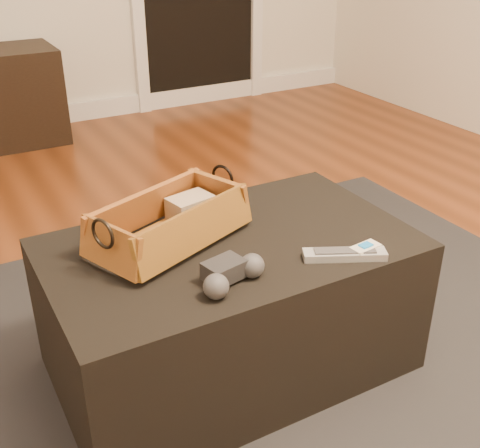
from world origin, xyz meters
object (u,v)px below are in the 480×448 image
tv_remote (169,237)px  cream_gadget (365,250)px  wicker_basket (170,224)px  ottoman (231,306)px  silver_remote (345,254)px  game_controller (230,273)px

tv_remote → cream_gadget: tv_remote is taller
wicker_basket → cream_gadget: bearing=-36.9°
ottoman → silver_remote: silver_remote is taller
wicker_basket → cream_gadget: wicker_basket is taller
tv_remote → game_controller: (0.06, -0.24, 0.00)m
tv_remote → game_controller: size_ratio=1.18×
wicker_basket → tv_remote: bearing=-121.4°
silver_remote → game_controller: bearing=173.8°
cream_gadget → tv_remote: bearing=146.2°
silver_remote → cream_gadget: size_ratio=2.52×
ottoman → cream_gadget: 0.43m
game_controller → cream_gadget: size_ratio=2.32×
ottoman → game_controller: 0.32m
game_controller → silver_remote: (0.32, -0.03, -0.02)m
ottoman → wicker_basket: size_ratio=2.03×
ottoman → silver_remote: 0.38m
silver_remote → tv_remote: bearing=143.3°
ottoman → wicker_basket: wicker_basket is taller
wicker_basket → silver_remote: (0.36, -0.30, -0.04)m
wicker_basket → cream_gadget: (0.42, -0.31, -0.04)m
tv_remote → silver_remote: 0.47m
tv_remote → silver_remote: tv_remote is taller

